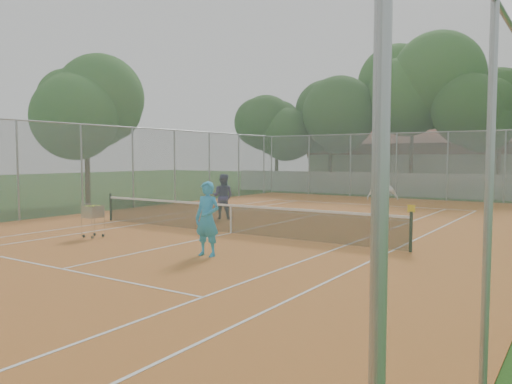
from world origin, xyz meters
The scene contains 12 objects.
ground centered at (0.00, 0.00, 0.00)m, with size 120.00×120.00×0.00m, color #17370F.
court_pad centered at (0.00, 0.00, 0.01)m, with size 18.00×34.00×0.02m, color #BB6324.
court_lines centered at (0.00, 0.00, 0.02)m, with size 10.98×23.78×0.01m, color white.
tennis_net centered at (0.00, 0.00, 0.51)m, with size 11.88×0.10×0.98m, color black.
perimeter_fence centered at (0.00, 0.00, 2.00)m, with size 18.00×34.00×4.00m, color slate.
boundary_wall centered at (0.00, 19.00, 0.75)m, with size 26.00×0.30×1.50m, color silver.
clubhouse centered at (-2.00, 29.00, 2.20)m, with size 16.40×9.00×4.40m, color beige.
tropical_trees centered at (0.00, 22.00, 5.00)m, with size 29.00×19.00×10.00m, color black.
player_near centered at (1.78, -3.41, 0.97)m, with size 0.69×0.46×1.90m, color #1A94DD.
player_far_left centered at (-2.54, 2.89, 0.94)m, with size 0.89×0.69×1.83m, color #25194C.
player_far_right centered at (3.41, 4.93, 1.00)m, with size 1.15×0.48×1.95m, color white.
ball_hopper centered at (-3.02, -3.14, 0.57)m, with size 0.53×0.53×1.10m, color silver.
Camera 1 is at (9.78, -13.18, 2.53)m, focal length 35.00 mm.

